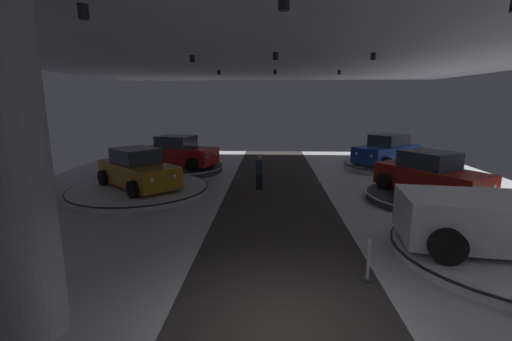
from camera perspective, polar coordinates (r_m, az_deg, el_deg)
name	(u,v)px	position (r m, az deg, el deg)	size (l,w,h in m)	color
ground	(285,338)	(6.67, 4.75, -25.74)	(24.00, 44.00, 0.06)	silver
column_left	(14,179)	(6.83, -34.96, -1.21)	(1.11, 1.11, 5.50)	#ADADB2
display_platform_mid_right	(507,253)	(11.20, 36.04, -10.94)	(5.68, 5.68, 0.26)	silver
display_platform_far_right	(429,197)	(15.56, 26.58, -3.98)	(4.88, 4.88, 0.31)	#333338
display_car_far_right	(430,175)	(15.38, 26.79, -0.71)	(3.73, 4.52, 1.71)	maroon
display_platform_deep_right	(385,166)	(21.71, 20.51, 0.67)	(4.74, 4.74, 0.34)	#B7B7BC
display_car_deep_right	(387,151)	(21.60, 20.73, 3.06)	(4.41, 4.02, 1.71)	navy
display_platform_deep_left	(180,168)	(20.30, -12.47, 0.39)	(5.00, 5.00, 0.32)	#333338
display_car_deep_left	(178,152)	(20.17, -12.66, 2.93)	(4.55, 3.19, 1.71)	red
display_platform_far_left	(140,189)	(16.13, -18.60, -2.95)	(5.99, 5.99, 0.25)	silver
display_car_far_left	(138,170)	(15.97, -18.85, 0.12)	(4.32, 4.15, 1.71)	#B77519
visitor_walking_near	(259,171)	(15.51, 0.54, 0.00)	(0.32, 0.32, 1.59)	black
stanchion_a	(368,265)	(8.44, 17.98, -14.59)	(0.28, 0.28, 1.01)	#333338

